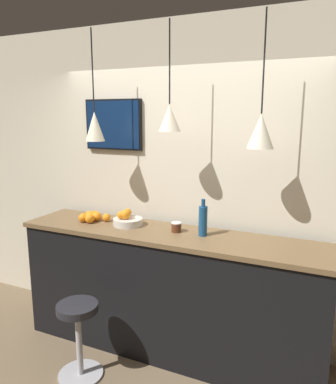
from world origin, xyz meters
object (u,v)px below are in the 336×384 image
(spread_jar, at_px, (176,227))
(mounted_tv, at_px, (113,125))
(bar_stool, at_px, (78,328))
(fruit_bowl, at_px, (127,220))
(juice_bottle, at_px, (203,220))

(spread_jar, relative_size, mounted_tv, 0.14)
(bar_stool, relative_size, mounted_tv, 1.03)
(bar_stool, relative_size, fruit_bowl, 2.37)
(juice_bottle, bearing_deg, mounted_tv, 163.70)
(juice_bottle, distance_m, spread_jar, 0.25)
(mounted_tv, bearing_deg, juice_bottle, -16.30)
(fruit_bowl, distance_m, juice_bottle, 0.72)
(fruit_bowl, relative_size, mounted_tv, 0.43)
(fruit_bowl, bearing_deg, bar_stool, -96.88)
(fruit_bowl, height_order, mounted_tv, mounted_tv)
(mounted_tv, bearing_deg, bar_stool, -76.25)
(fruit_bowl, relative_size, spread_jar, 3.07)
(bar_stool, height_order, mounted_tv, mounted_tv)
(mounted_tv, bearing_deg, spread_jar, -20.79)
(spread_jar, distance_m, mounted_tv, 1.20)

